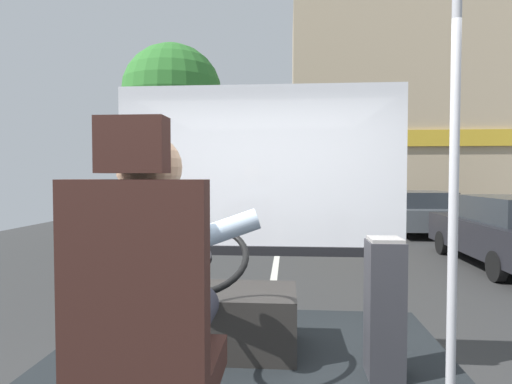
{
  "coord_description": "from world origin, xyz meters",
  "views": [
    {
      "loc": [
        0.26,
        -2.05,
        1.77
      ],
      "look_at": [
        -0.02,
        1.46,
        1.64
      ],
      "focal_mm": 29.71,
      "sensor_mm": 36.0,
      "label": 1
    }
  ],
  "objects": [
    {
      "name": "ground",
      "position": [
        0.0,
        8.8,
        -0.02
      ],
      "size": [
        18.0,
        44.0,
        0.06
      ],
      "color": "#313131"
    },
    {
      "name": "driver_seat",
      "position": [
        -0.24,
        -0.62,
        1.2
      ],
      "size": [
        0.48,
        0.48,
        1.35
      ],
      "color": "black",
      "rests_on": "bus_floor"
    },
    {
      "name": "bus_driver",
      "position": [
        -0.24,
        -0.5,
        1.4
      ],
      "size": [
        0.77,
        0.58,
        0.82
      ],
      "color": "#282833",
      "rests_on": "driver_seat"
    },
    {
      "name": "steering_console",
      "position": [
        -0.24,
        0.7,
        0.84
      ],
      "size": [
        1.1,
        1.05,
        0.87
      ],
      "color": "#282623",
      "rests_on": "bus_floor"
    },
    {
      "name": "handrail_pole",
      "position": [
        1.03,
        0.0,
        1.75
      ],
      "size": [
        0.04,
        0.04,
        2.27
      ],
      "color": "#B7B7BC",
      "rests_on": "bus_floor"
    },
    {
      "name": "fare_box",
      "position": [
        0.81,
        0.42,
        1.01
      ],
      "size": [
        0.2,
        0.22,
        0.81
      ],
      "color": "#333338",
      "rests_on": "bus_floor"
    },
    {
      "name": "windshield_panel",
      "position": [
        0.0,
        1.62,
        1.66
      ],
      "size": [
        2.5,
        0.08,
        1.48
      ],
      "color": "white"
    },
    {
      "name": "street_tree",
      "position": [
        -2.95,
        9.47,
        3.98
      ],
      "size": [
        2.73,
        2.73,
        5.38
      ],
      "color": "#4C3828",
      "rests_on": "ground"
    },
    {
      "name": "shop_building",
      "position": [
        6.15,
        16.09,
        4.17
      ],
      "size": [
        11.47,
        4.29,
        8.35
      ],
      "color": "tan",
      "rests_on": "ground"
    },
    {
      "name": "parked_car_charcoal",
      "position": [
        4.29,
        11.41,
        0.67
      ],
      "size": [
        1.91,
        3.82,
        1.3
      ],
      "color": "#474C51",
      "rests_on": "ground"
    },
    {
      "name": "parked_car_silver",
      "position": [
        4.56,
        17.35,
        0.64
      ],
      "size": [
        1.78,
        4.19,
        1.24
      ],
      "color": "silver",
      "rests_on": "ground"
    }
  ]
}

